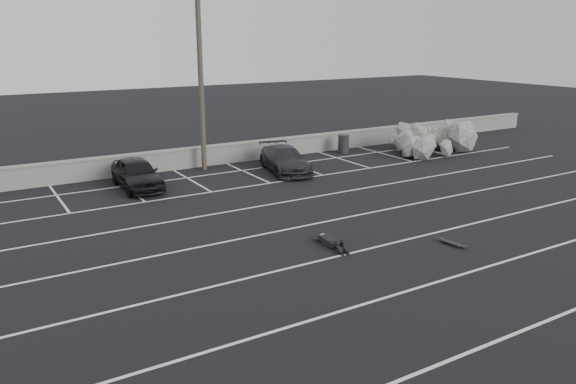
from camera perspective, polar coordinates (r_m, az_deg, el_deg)
ground at (r=18.79m, az=9.11°, el=-5.51°), size 120.00×120.00×0.00m
seawall at (r=30.23m, az=-8.13°, el=3.72°), size 50.00×0.45×1.06m
stall_lines at (r=22.09m, az=1.60°, el=-2.06°), size 36.00×20.05×0.01m
car_left at (r=26.26m, az=-15.10°, el=1.84°), size 1.70×4.09×1.39m
car_right at (r=28.49m, az=-0.31°, el=3.33°), size 2.67×4.66×1.27m
utility_pole at (r=28.69m, az=-8.89°, el=12.03°), size 1.32×0.26×9.87m
trash_bin at (r=33.19m, az=5.66°, el=4.87°), size 0.90×0.90×1.08m
riprap_pile at (r=34.42m, az=14.70°, el=4.99°), size 6.17×4.20×1.54m
person at (r=18.78m, az=4.16°, el=-4.66°), size 1.36×2.35×0.43m
skateboard at (r=19.43m, az=16.37°, el=-5.01°), size 0.31×0.85×0.10m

